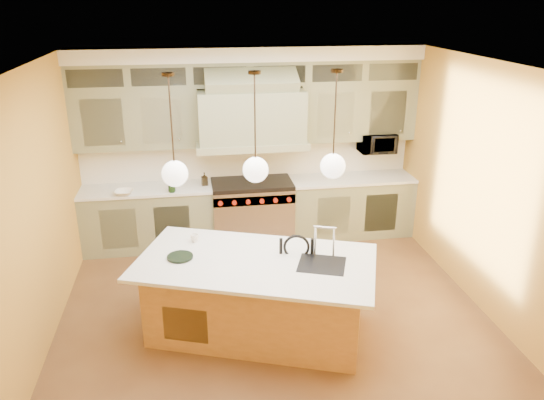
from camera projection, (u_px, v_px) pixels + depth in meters
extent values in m
plane|color=#56351D|center=(275.00, 317.00, 6.28)|extent=(5.00, 5.00, 0.00)
plane|color=white|center=(275.00, 66.00, 5.23)|extent=(5.00, 5.00, 0.00)
plane|color=gold|center=(249.00, 144.00, 8.06)|extent=(5.00, 0.00, 5.00)
plane|color=gold|center=(337.00, 341.00, 3.45)|extent=(5.00, 0.00, 5.00)
plane|color=gold|center=(33.00, 217.00, 5.39)|extent=(0.00, 5.00, 5.00)
plane|color=gold|center=(488.00, 191.00, 6.12)|extent=(0.00, 5.00, 5.00)
cube|color=gray|center=(149.00, 219.00, 7.89)|extent=(1.90, 0.65, 0.90)
cube|color=gray|center=(350.00, 207.00, 8.34)|extent=(1.90, 0.65, 0.90)
cube|color=white|center=(146.00, 189.00, 7.72)|extent=(1.90, 0.68, 0.04)
cube|color=white|center=(351.00, 178.00, 8.17)|extent=(1.90, 0.68, 0.04)
cube|color=white|center=(249.00, 159.00, 8.12)|extent=(5.00, 0.04, 0.56)
cube|color=gray|center=(135.00, 119.00, 7.49)|extent=(1.75, 0.35, 0.85)
cube|color=gray|center=(357.00, 112.00, 7.96)|extent=(1.75, 0.35, 0.85)
cube|color=gray|center=(251.00, 116.00, 7.56)|extent=(1.50, 0.70, 0.75)
cube|color=gray|center=(251.00, 143.00, 7.70)|extent=(1.60, 0.76, 0.10)
cube|color=#333833|center=(249.00, 73.00, 7.51)|extent=(5.00, 0.35, 0.35)
cube|color=white|center=(249.00, 53.00, 7.39)|extent=(5.00, 0.47, 0.20)
cube|color=silver|center=(252.00, 213.00, 8.10)|extent=(1.20, 0.70, 0.90)
cube|color=black|center=(252.00, 183.00, 7.92)|extent=(1.20, 0.70, 0.06)
cube|color=silver|center=(255.00, 200.00, 7.68)|extent=(1.20, 0.06, 0.14)
cube|color=#A6713A|center=(257.00, 297.00, 5.85)|extent=(2.50, 1.79, 0.88)
cube|color=white|center=(256.00, 262.00, 5.64)|extent=(2.82, 2.11, 0.04)
cube|color=black|center=(322.00, 266.00, 5.56)|extent=(0.60, 0.57, 0.05)
cylinder|color=black|center=(280.00, 317.00, 5.69)|extent=(0.04, 0.04, 0.66)
cylinder|color=black|center=(312.00, 317.00, 5.68)|extent=(0.04, 0.04, 0.66)
cylinder|color=black|center=(281.00, 300.00, 6.01)|extent=(0.04, 0.04, 0.66)
cylinder|color=black|center=(311.00, 300.00, 6.00)|extent=(0.04, 0.04, 0.66)
cube|color=black|center=(296.00, 281.00, 5.72)|extent=(0.47, 0.47, 0.05)
torus|color=black|center=(296.00, 247.00, 5.76)|extent=(0.29, 0.08, 0.29)
imported|color=black|center=(377.00, 143.00, 8.11)|extent=(0.54, 0.37, 0.30)
imported|color=black|center=(171.00, 183.00, 7.49)|extent=(0.11, 0.11, 0.27)
imported|color=black|center=(204.00, 179.00, 7.79)|extent=(0.10, 0.10, 0.19)
imported|color=white|center=(124.00, 192.00, 7.44)|extent=(0.29, 0.29, 0.06)
imported|color=white|center=(195.00, 238.00, 6.05)|extent=(0.10, 0.10, 0.09)
cylinder|color=#2D2319|center=(168.00, 74.00, 4.86)|extent=(0.12, 0.12, 0.03)
cylinder|color=#2D2319|center=(171.00, 122.00, 5.02)|extent=(0.02, 0.02, 0.93)
sphere|color=white|center=(175.00, 174.00, 5.20)|extent=(0.26, 0.26, 0.26)
cylinder|color=#2D2319|center=(254.00, 72.00, 4.97)|extent=(0.12, 0.12, 0.03)
cylinder|color=#2D2319|center=(255.00, 119.00, 5.13)|extent=(0.02, 0.02, 0.93)
sphere|color=white|center=(256.00, 170.00, 5.32)|extent=(0.26, 0.26, 0.26)
cylinder|color=#2D2319|center=(337.00, 71.00, 5.09)|extent=(0.12, 0.12, 0.03)
cylinder|color=#2D2319|center=(335.00, 116.00, 5.25)|extent=(0.02, 0.02, 0.93)
sphere|color=white|center=(333.00, 166.00, 5.44)|extent=(0.26, 0.26, 0.26)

